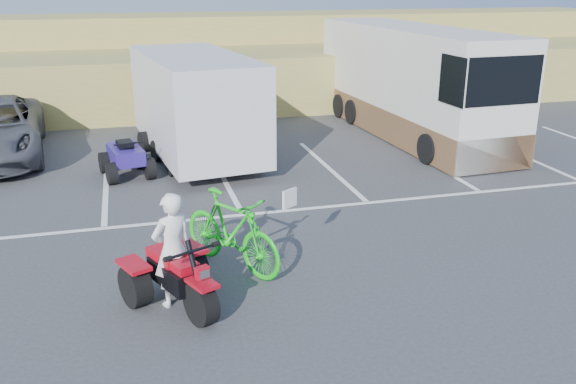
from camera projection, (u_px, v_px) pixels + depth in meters
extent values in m
plane|color=#39393C|center=(271.00, 266.00, 10.10)|extent=(100.00, 100.00, 0.00)
cube|color=white|center=(106.00, 186.00, 13.99)|extent=(0.12, 5.00, 0.01)
cube|color=white|center=(222.00, 177.00, 14.65)|extent=(0.12, 5.00, 0.01)
cube|color=white|center=(329.00, 168.00, 15.31)|extent=(0.12, 5.00, 0.01)
cube|color=white|center=(426.00, 160.00, 15.97)|extent=(0.12, 5.00, 0.01)
cube|color=white|center=(516.00, 153.00, 16.63)|extent=(0.12, 5.00, 0.01)
cube|color=white|center=(243.00, 215.00, 12.28)|extent=(28.00, 0.12, 0.01)
cube|color=#998B45|center=(182.00, 79.00, 22.52)|extent=(40.00, 6.00, 2.00)
cube|color=#998B45|center=(173.00, 42.00, 25.38)|extent=(40.00, 4.00, 2.20)
imported|color=white|center=(173.00, 250.00, 8.67)|extent=(0.74, 0.63, 1.72)
imported|color=#14BF19|center=(231.00, 231.00, 9.84)|extent=(1.69, 2.15, 1.30)
cube|color=silver|center=(195.00, 101.00, 15.86)|extent=(3.02, 6.00, 2.40)
cylinder|color=black|center=(197.00, 144.00, 16.24)|extent=(2.18, 0.94, 0.67)
cube|color=silver|center=(410.00, 81.00, 18.21)|extent=(2.64, 8.84, 3.14)
cube|color=brown|center=(408.00, 118.00, 18.58)|extent=(2.68, 8.84, 0.87)
cube|color=black|center=(505.00, 81.00, 14.06)|extent=(2.01, 0.12, 1.14)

